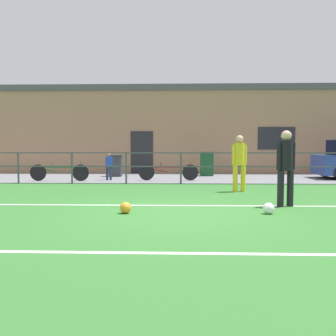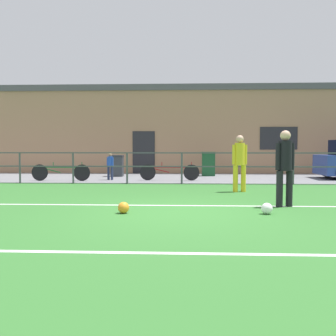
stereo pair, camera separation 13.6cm
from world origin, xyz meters
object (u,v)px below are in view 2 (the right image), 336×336
object	(u,v)px
player_goalkeeper	(285,164)
bicycle_parked_1	(61,172)
player_striker	(240,160)
trash_bin_0	(208,164)
trash_bin_1	(117,166)
spectator_child	(110,164)
bicycle_parked_0	(169,172)
soccer_ball_spare	(267,209)
soccer_ball_match	(123,208)

from	to	relation	value
player_goalkeeper	bicycle_parked_1	distance (m)	9.28
bicycle_parked_1	player_striker	bearing A→B (deg)	-25.61
trash_bin_0	trash_bin_1	world-z (taller)	trash_bin_0
player_striker	trash_bin_0	size ratio (longest dim) A/B	1.57
player_goalkeeper	trash_bin_1	world-z (taller)	player_goalkeeper
spectator_child	bicycle_parked_1	xyz separation A→B (m)	(-1.85, -0.51, -0.28)
bicycle_parked_0	trash_bin_1	distance (m)	3.03
trash_bin_0	player_goalkeeper	bearing A→B (deg)	-81.98
player_goalkeeper	soccer_ball_spare	bearing A→B (deg)	38.74
player_striker	spectator_child	xyz separation A→B (m)	(-4.64, 3.63, -0.33)
bicycle_parked_0	player_striker	bearing A→B (deg)	-57.26
bicycle_parked_1	trash_bin_0	distance (m)	6.52
soccer_ball_match	bicycle_parked_0	xyz separation A→B (m)	(0.63, 7.34, 0.23)
player_goalkeeper	bicycle_parked_1	world-z (taller)	player_goalkeeper
soccer_ball_spare	trash_bin_1	xyz separation A→B (m)	(-4.71, 9.13, 0.38)
spectator_child	bicycle_parked_0	bearing A→B (deg)	-163.23
spectator_child	trash_bin_0	distance (m)	4.63
soccer_ball_spare	bicycle_parked_0	world-z (taller)	bicycle_parked_0
soccer_ball_match	bicycle_parked_1	bearing A→B (deg)	117.46
bicycle_parked_1	trash_bin_1	size ratio (longest dim) A/B	2.43
spectator_child	bicycle_parked_1	distance (m)	1.94
soccer_ball_spare	spectator_child	xyz separation A→B (m)	(-4.68, 7.41, 0.52)
bicycle_parked_1	trash_bin_0	xyz separation A→B (m)	(5.90, 2.75, 0.21)
player_goalkeeper	bicycle_parked_1	xyz separation A→B (m)	(-7.12, 5.91, -0.63)
spectator_child	trash_bin_0	world-z (taller)	trash_bin_0
player_goalkeeper	player_striker	xyz separation A→B (m)	(-0.63, 2.80, -0.02)
bicycle_parked_0	trash_bin_1	bearing A→B (deg)	142.94
player_goalkeeper	trash_bin_1	distance (m)	9.73
soccer_ball_match	spectator_child	size ratio (longest dim) A/B	0.22
soccer_ball_match	trash_bin_0	bearing A→B (deg)	76.63
player_goalkeeper	bicycle_parked_1	size ratio (longest dim) A/B	0.75
bicycle_parked_0	soccer_ball_match	bearing A→B (deg)	-94.89
player_goalkeeper	trash_bin_0	bearing A→B (deg)	-102.09
soccer_ball_match	spectator_child	world-z (taller)	spectator_child
player_striker	soccer_ball_spare	bearing A→B (deg)	-102.57
soccer_ball_spare	trash_bin_1	distance (m)	10.28
player_goalkeeper	spectator_child	bearing A→B (deg)	-70.70
soccer_ball_spare	bicycle_parked_1	distance (m)	9.50
soccer_ball_spare	spectator_child	distance (m)	8.78
soccer_ball_spare	bicycle_parked_1	xyz separation A→B (m)	(-6.53, 6.89, 0.24)
player_striker	trash_bin_1	size ratio (longest dim) A/B	1.79
bicycle_parked_0	bicycle_parked_1	xyz separation A→B (m)	(-4.23, -0.41, 0.01)
player_striker	bicycle_parked_1	bearing A→B (deg)	141.31
bicycle_parked_1	soccer_ball_match	bearing A→B (deg)	-62.54
player_goalkeeper	soccer_ball_spare	size ratio (longest dim) A/B	7.55
trash_bin_0	soccer_ball_spare	bearing A→B (deg)	-86.30
player_goalkeeper	soccer_ball_match	xyz separation A→B (m)	(-3.52, -1.02, -0.87)
bicycle_parked_1	trash_bin_0	size ratio (longest dim) A/B	2.13
soccer_ball_match	trash_bin_0	world-z (taller)	trash_bin_0
player_goalkeeper	trash_bin_1	bearing A→B (deg)	-76.99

